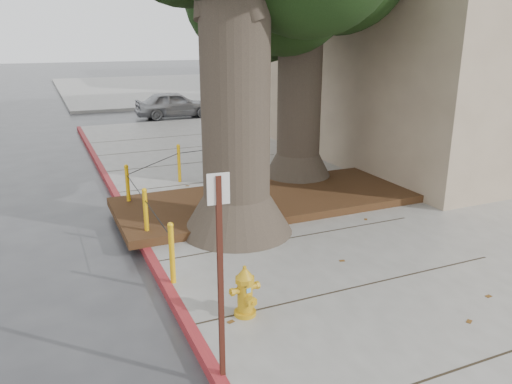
# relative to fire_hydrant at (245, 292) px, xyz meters

# --- Properties ---
(ground) EXTENTS (140.00, 140.00, 0.00)m
(ground) POSITION_rel_fire_hydrant_xyz_m (1.27, 0.04, -0.49)
(ground) COLOR #28282B
(ground) RESTS_ON ground
(sidewalk_main) EXTENTS (16.00, 26.00, 0.15)m
(sidewalk_main) POSITION_rel_fire_hydrant_xyz_m (7.27, 2.54, -0.41)
(sidewalk_main) COLOR slate
(sidewalk_main) RESTS_ON ground
(sidewalk_far) EXTENTS (16.00, 20.00, 0.15)m
(sidewalk_far) POSITION_rel_fire_hydrant_xyz_m (7.27, 30.04, -0.41)
(sidewalk_far) COLOR slate
(sidewalk_far) RESTS_ON ground
(curb_red) EXTENTS (0.14, 26.00, 0.16)m
(curb_red) POSITION_rel_fire_hydrant_xyz_m (-0.73, 2.54, -0.41)
(curb_red) COLOR maroon
(curb_red) RESTS_ON ground
(planter_bed) EXTENTS (6.40, 2.60, 0.16)m
(planter_bed) POSITION_rel_fire_hydrant_xyz_m (2.17, 3.94, -0.26)
(planter_bed) COLOR black
(planter_bed) RESTS_ON sidewalk_main
(building_side_white) EXTENTS (10.00, 10.00, 9.00)m
(building_side_white) POSITION_rel_fire_hydrant_xyz_m (17.27, 26.04, 4.01)
(building_side_white) COLOR silver
(building_side_white) RESTS_ON ground
(building_side_grey) EXTENTS (12.00, 14.00, 12.00)m
(building_side_grey) POSITION_rel_fire_hydrant_xyz_m (23.27, 32.04, 5.51)
(building_side_grey) COLOR slate
(building_side_grey) RESTS_ON ground
(bollard_ring) EXTENTS (3.79, 5.39, 0.95)m
(bollard_ring) POSITION_rel_fire_hydrant_xyz_m (0.41, 4.42, 0.18)
(bollard_ring) COLOR #E8A70C
(bollard_ring) RESTS_ON sidewalk_main
(fire_hydrant) EXTENTS (0.37, 0.34, 0.69)m
(fire_hydrant) POSITION_rel_fire_hydrant_xyz_m (0.00, 0.00, 0.00)
(fire_hydrant) COLOR gold
(fire_hydrant) RESTS_ON sidewalk_main
(signpost) EXTENTS (0.22, 0.06, 2.23)m
(signpost) POSITION_rel_fire_hydrant_xyz_m (-0.68, -1.00, 0.93)
(signpost) COLOR #471911
(signpost) RESTS_ON sidewalk_main
(car_silver) EXTENTS (3.54, 1.50, 1.20)m
(car_silver) POSITION_rel_fire_hydrant_xyz_m (3.61, 17.15, 0.11)
(car_silver) COLOR #9D9EA2
(car_silver) RESTS_ON ground
(car_red) EXTENTS (3.89, 1.67, 1.24)m
(car_red) POSITION_rel_fire_hydrant_xyz_m (14.18, 19.60, 0.14)
(car_red) COLOR maroon
(car_red) RESTS_ON ground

